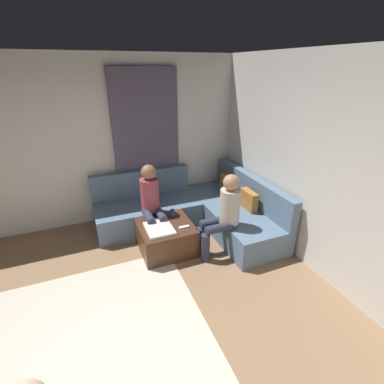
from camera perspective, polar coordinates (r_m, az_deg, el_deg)
wall_back at (r=3.40m, az=32.58°, el=0.61°), size 6.00×0.12×2.70m
wall_left at (r=4.82m, az=-24.85°, el=8.37°), size 0.12×6.00×2.70m
curtain_panel at (r=4.86m, az=-9.16°, el=9.19°), size 0.06×1.10×2.50m
area_rug at (r=3.16m, az=-18.56°, el=-29.47°), size 2.60×2.20×0.01m
sectional_couch at (r=4.70m, az=0.72°, el=-3.75°), size 2.10×2.55×0.87m
ottoman at (r=4.15m, az=-5.35°, el=-9.16°), size 0.76×0.76×0.42m
folded_blanket at (r=3.92m, az=-6.73°, el=-7.45°), size 0.44×0.36×0.04m
coffee_mug at (r=4.25m, az=-4.05°, el=-4.25°), size 0.08×0.08×0.10m
game_remote at (r=3.95m, az=-1.62°, el=-7.18°), size 0.05×0.15×0.02m
person_on_couch_back at (r=3.87m, az=6.42°, el=-4.17°), size 0.30×0.60×1.20m
person_on_couch_side at (r=4.19m, az=-8.22°, el=-1.93°), size 0.60×0.30×1.20m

